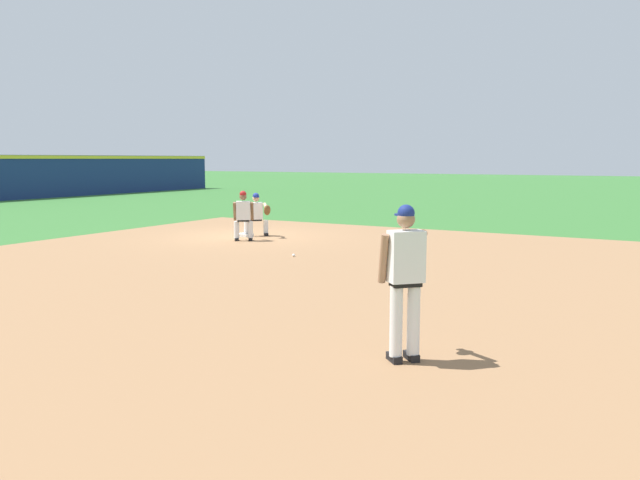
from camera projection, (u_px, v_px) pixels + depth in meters
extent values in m
plane|color=#336B2D|center=(245.00, 236.00, 19.24)|extent=(160.00, 160.00, 0.00)
cube|color=#936B47|center=(289.00, 271.00, 13.30)|extent=(18.00, 18.00, 0.01)
cube|color=white|center=(245.00, 235.00, 19.24)|extent=(0.38, 0.38, 0.09)
sphere|color=white|center=(294.00, 255.00, 15.22)|extent=(0.07, 0.07, 0.07)
cube|color=black|center=(394.00, 358.00, 7.35)|extent=(0.26, 0.26, 0.09)
cylinder|color=white|center=(396.00, 321.00, 7.26)|extent=(0.15, 0.15, 0.84)
cube|color=black|center=(411.00, 356.00, 7.41)|extent=(0.26, 0.26, 0.09)
cylinder|color=white|center=(414.00, 320.00, 7.31)|extent=(0.15, 0.15, 0.84)
cube|color=black|center=(405.00, 284.00, 7.23)|extent=(0.38, 0.38, 0.06)
cube|color=white|center=(406.00, 256.00, 7.19)|extent=(0.45, 0.45, 0.60)
sphere|color=#9E7051|center=(406.00, 219.00, 7.15)|extent=(0.21, 0.21, 0.21)
sphere|color=navy|center=(406.00, 213.00, 7.14)|extent=(0.20, 0.20, 0.20)
cube|color=navy|center=(403.00, 215.00, 7.23)|extent=(0.20, 0.20, 0.02)
cylinder|color=#9E7051|center=(383.00, 259.00, 7.20)|extent=(0.20, 0.20, 0.59)
cylinder|color=#9E7051|center=(415.00, 244.00, 7.53)|extent=(0.44, 0.44, 0.41)
ellipsoid|color=brown|center=(412.00, 257.00, 7.63)|extent=(0.35, 0.35, 0.34)
cube|color=black|center=(266.00, 234.00, 19.36)|extent=(0.26, 0.26, 0.09)
cylinder|color=white|center=(266.00, 227.00, 19.37)|extent=(0.15, 0.15, 0.40)
cube|color=black|center=(247.00, 235.00, 19.22)|extent=(0.26, 0.26, 0.09)
cylinder|color=white|center=(247.00, 227.00, 19.23)|extent=(0.15, 0.15, 0.40)
cube|color=black|center=(256.00, 220.00, 19.27)|extent=(0.38, 0.38, 0.06)
cube|color=white|center=(256.00, 211.00, 19.23)|extent=(0.45, 0.46, 0.52)
sphere|color=tan|center=(256.00, 198.00, 19.16)|extent=(0.21, 0.21, 0.21)
sphere|color=navy|center=(256.00, 196.00, 19.15)|extent=(0.20, 0.20, 0.20)
cube|color=navy|center=(256.00, 197.00, 19.07)|extent=(0.20, 0.20, 0.02)
cylinder|color=tan|center=(266.00, 207.00, 18.87)|extent=(0.49, 0.47, 0.24)
cylinder|color=tan|center=(248.00, 213.00, 19.09)|extent=(0.23, 0.23, 0.58)
ellipsoid|color=brown|center=(267.00, 210.00, 18.68)|extent=(0.30, 0.30, 0.35)
cube|color=black|center=(237.00, 239.00, 18.19)|extent=(0.28, 0.24, 0.09)
cylinder|color=white|center=(237.00, 230.00, 18.11)|extent=(0.15, 0.15, 0.50)
cube|color=black|center=(251.00, 239.00, 18.22)|extent=(0.28, 0.24, 0.09)
cylinder|color=white|center=(250.00, 230.00, 18.14)|extent=(0.15, 0.15, 0.50)
cube|color=black|center=(243.00, 220.00, 18.09)|extent=(0.36, 0.39, 0.06)
cube|color=white|center=(243.00, 210.00, 18.05)|extent=(0.42, 0.47, 0.54)
sphere|color=brown|center=(243.00, 197.00, 18.02)|extent=(0.21, 0.21, 0.21)
sphere|color=maroon|center=(243.00, 194.00, 18.01)|extent=(0.20, 0.20, 0.20)
cube|color=maroon|center=(243.00, 195.00, 18.11)|extent=(0.19, 0.20, 0.02)
cylinder|color=brown|center=(235.00, 211.00, 18.18)|extent=(0.32, 0.26, 0.56)
cylinder|color=brown|center=(252.00, 211.00, 18.22)|extent=(0.32, 0.26, 0.56)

